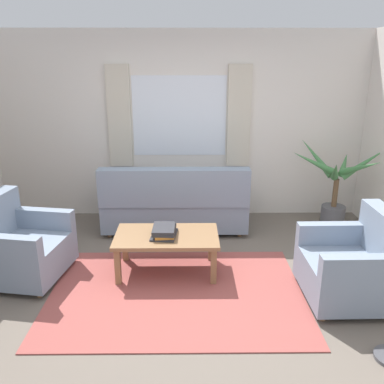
{
  "coord_description": "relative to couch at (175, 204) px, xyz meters",
  "views": [
    {
      "loc": [
        0.12,
        -3.57,
        2.25
      ],
      "look_at": [
        0.16,
        0.7,
        0.83
      ],
      "focal_mm": 38.44,
      "sensor_mm": 36.0,
      "label": 1
    }
  ],
  "objects": [
    {
      "name": "coffee_table",
      "position": [
        -0.06,
        -1.16,
        0.01
      ],
      "size": [
        1.1,
        0.64,
        0.44
      ],
      "color": "olive",
      "rests_on": "ground_plane"
    },
    {
      "name": "area_rug",
      "position": [
        0.06,
        -1.6,
        -0.36
      ],
      "size": [
        2.5,
        1.76,
        0.01
      ],
      "primitive_type": "cube",
      "color": "#9E4C47",
      "rests_on": "ground_plane"
    },
    {
      "name": "wall_back",
      "position": [
        0.06,
        0.66,
        0.93
      ],
      "size": [
        5.32,
        0.12,
        2.6
      ],
      "primitive_type": "cube",
      "color": "silver",
      "rests_on": "ground_plane"
    },
    {
      "name": "couch",
      "position": [
        0.0,
        0.0,
        0.0
      ],
      "size": [
        1.9,
        0.82,
        0.92
      ],
      "rotation": [
        0.0,
        0.0,
        3.14
      ],
      "color": "gray",
      "rests_on": "ground_plane"
    },
    {
      "name": "potted_plant",
      "position": [
        2.16,
        0.05,
        0.19
      ],
      "size": [
        1.25,
        1.13,
        1.19
      ],
      "color": "#56565B",
      "rests_on": "ground_plane"
    },
    {
      "name": "book_stack_on_table",
      "position": [
        -0.08,
        -1.18,
        0.12
      ],
      "size": [
        0.29,
        0.36,
        0.1
      ],
      "color": "#2D2D33",
      "rests_on": "coffee_table"
    },
    {
      "name": "armchair_left",
      "position": [
        -1.61,
        -1.25,
        -0.01
      ],
      "size": [
        0.95,
        0.96,
        0.88
      ],
      "rotation": [
        0.0,
        0.0,
        1.41
      ],
      "color": "gray",
      "rests_on": "ground_plane"
    },
    {
      "name": "armchair_right",
      "position": [
        1.76,
        -1.7,
        -0.01
      ],
      "size": [
        0.83,
        0.85,
        0.88
      ],
      "rotation": [
        0.0,
        0.0,
        -1.56
      ],
      "color": "gray",
      "rests_on": "ground_plane"
    },
    {
      "name": "window_with_curtains",
      "position": [
        0.06,
        0.58,
        1.08
      ],
      "size": [
        1.98,
        0.07,
        1.4
      ],
      "color": "white"
    },
    {
      "name": "ground_plane",
      "position": [
        0.06,
        -1.6,
        -0.37
      ],
      "size": [
        6.24,
        6.24,
        0.0
      ],
      "primitive_type": "plane",
      "color": "#6B6056"
    }
  ]
}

